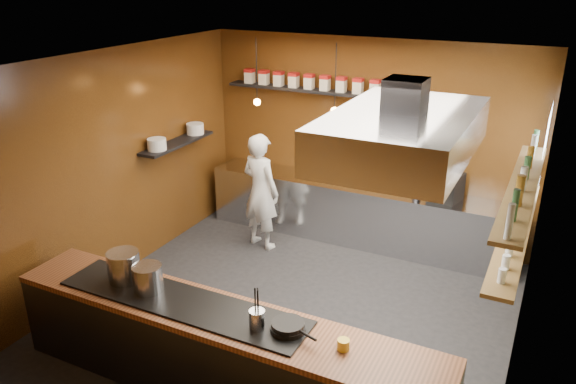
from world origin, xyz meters
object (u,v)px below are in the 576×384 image
Objects in this scene: stockpot_large at (124,267)px; espresso_machine at (446,186)px; extractor_hood at (402,133)px; stockpot_small at (148,278)px; chef at (261,191)px.

espresso_machine is (2.44, 3.72, -0.00)m from stockpot_large.
stockpot_small is at bearing -150.38° from extractor_hood.
espresso_machine reaches higher than stockpot_small.
extractor_hood is 2.94m from espresso_machine.
chef is at bearing 90.91° from stockpot_large.
extractor_hood is 5.14× the size of espresso_machine.
espresso_machine is at bearing 56.74° from stockpot_large.
stockpot_small is 3.00m from chef.
extractor_hood is 2.80m from stockpot_small.
extractor_hood reaches higher than stockpot_large.
stockpot_small is at bearing 111.84° from chef.
chef reaches higher than espresso_machine.
espresso_machine reaches higher than stockpot_large.
stockpot_large is at bearing -109.73° from espresso_machine.
chef is at bearing 97.50° from stockpot_small.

